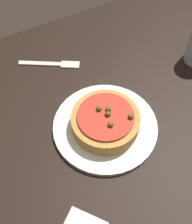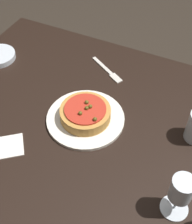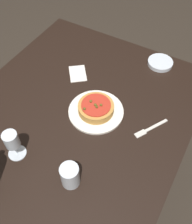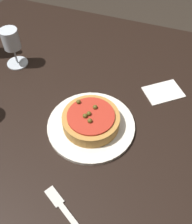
# 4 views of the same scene
# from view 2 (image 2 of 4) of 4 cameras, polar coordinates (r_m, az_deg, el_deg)

# --- Properties ---
(dining_table) EXTENTS (1.28, 1.08, 0.73)m
(dining_table) POSITION_cam_2_polar(r_m,az_deg,el_deg) (1.09, -1.39, -8.12)
(dining_table) COLOR black
(dining_table) RESTS_ON ground_plane
(dinner_plate) EXTENTS (0.27, 0.27, 0.01)m
(dinner_plate) POSITION_cam_2_polar(r_m,az_deg,el_deg) (1.09, -1.93, -1.19)
(dinner_plate) COLOR white
(dinner_plate) RESTS_ON dining_table
(pizza) EXTENTS (0.17, 0.17, 0.06)m
(pizza) POSITION_cam_2_polar(r_m,az_deg,el_deg) (1.06, -1.96, -0.19)
(pizza) COLOR #BC843D
(pizza) RESTS_ON dinner_plate
(wine_glass) EXTENTS (0.08, 0.08, 0.15)m
(wine_glass) POSITION_cam_2_polar(r_m,az_deg,el_deg) (0.85, 15.28, -13.80)
(wine_glass) COLOR silver
(wine_glass) RESTS_ON dining_table
(fork) EXTENTS (0.17, 0.11, 0.00)m
(fork) POSITION_cam_2_polar(r_m,az_deg,el_deg) (1.27, 2.25, 7.49)
(fork) COLOR beige
(fork) RESTS_ON dining_table
(paper_napkin) EXTENTS (0.16, 0.15, 0.00)m
(paper_napkin) POSITION_cam_2_polar(r_m,az_deg,el_deg) (1.06, -16.56, -6.23)
(paper_napkin) COLOR silver
(paper_napkin) RESTS_ON dining_table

